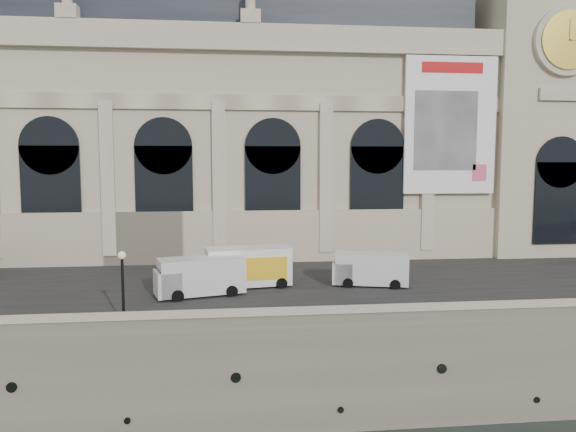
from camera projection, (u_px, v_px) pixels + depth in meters
The scene contains 9 objects.
quay at pixel (213, 268), 65.90m from camera, with size 160.00×70.00×6.00m, color #7A725D.
street at pixel (207, 282), 44.83m from camera, with size 160.00×24.00×0.06m, color #2D2D2D.
parapet at pixel (200, 323), 31.53m from camera, with size 160.00×1.40×1.21m.
museum at pixel (153, 122), 59.45m from camera, with size 69.00×18.70×29.10m.
clock_pavilion at pixel (525, 88), 60.66m from camera, with size 13.00×14.72×36.70m.
van_b at pixel (196, 277), 40.03m from camera, with size 6.64×3.87×2.78m.
van_c at pixel (367, 269), 43.41m from camera, with size 6.11×3.53×2.56m.
box_truck at pixel (243, 268), 42.79m from camera, with size 7.90×3.62×3.07m.
lamp_right at pixel (123, 289), 32.70m from camera, with size 0.46×0.46×4.47m.
Camera 1 is at (1.48, -30.52, 15.79)m, focal length 35.00 mm.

